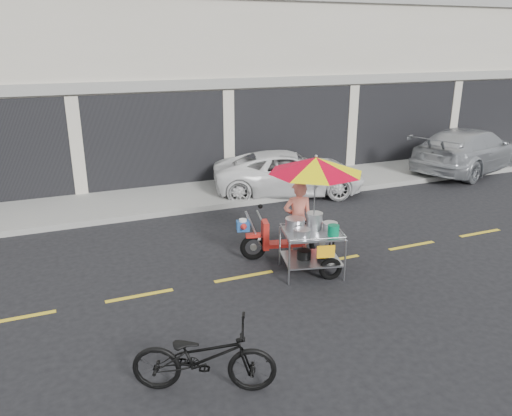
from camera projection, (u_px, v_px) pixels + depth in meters
name	position (u px, v px, depth m)	size (l,w,h in m)	color
ground	(334.00, 260.00, 10.36)	(90.00, 90.00, 0.00)	black
sidewalk	(240.00, 188.00, 15.15)	(45.00, 3.00, 0.15)	gray
shophouse_block	(260.00, 43.00, 19.30)	(36.00, 8.11, 10.40)	beige
centerline	(334.00, 260.00, 10.36)	(42.00, 0.10, 0.01)	gold
white_pickup	(289.00, 173.00, 14.73)	(2.05, 4.45, 1.24)	white
silver_pickup	(470.00, 150.00, 17.20)	(2.10, 5.16, 1.50)	#AEB2B7
near_bicycle	(204.00, 357.00, 6.38)	(0.65, 1.86, 0.98)	black
food_vendor_rig	(307.00, 196.00, 9.64)	(2.32, 2.24, 2.35)	black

